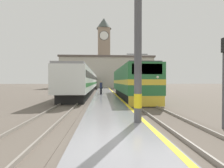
{
  "coord_description": "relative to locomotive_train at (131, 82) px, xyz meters",
  "views": [
    {
      "loc": [
        -0.54,
        -4.88,
        2.01
      ],
      "look_at": [
        1.31,
        26.07,
        1.52
      ],
      "focal_mm": 28.0,
      "sensor_mm": 36.0,
      "label": 1
    }
  ],
  "objects": [
    {
      "name": "ground_plane",
      "position": [
        -2.87,
        14.63,
        -1.87
      ],
      "size": [
        200.0,
        200.0,
        0.0
      ],
      "primitive_type": "plane",
      "color": "#60564C"
    },
    {
      "name": "locomotive_train",
      "position": [
        0.0,
        0.0,
        0.0
      ],
      "size": [
        2.92,
        14.86,
        4.63
      ],
      "color": "black",
      "rests_on": "ground"
    },
    {
      "name": "platform",
      "position": [
        -2.87,
        9.63,
        -1.73
      ],
      "size": [
        2.9,
        140.0,
        0.28
      ],
      "color": "gray",
      "rests_on": "ground"
    },
    {
      "name": "rail_track_far",
      "position": [
        -6.17,
        9.63,
        -1.84
      ],
      "size": [
        2.84,
        140.0,
        0.16
      ],
      "color": "#60564C",
      "rests_on": "ground"
    },
    {
      "name": "station_building",
      "position": [
        -1.79,
        33.85,
        2.84
      ],
      "size": [
        27.6,
        10.12,
        9.39
      ],
      "color": "#B7B2A3",
      "rests_on": "ground"
    },
    {
      "name": "person_on_platform",
      "position": [
        -3.49,
        2.68,
        -0.65
      ],
      "size": [
        0.34,
        0.34,
        1.78
      ],
      "color": "#23232D",
      "rests_on": "platform"
    },
    {
      "name": "rail_track_near",
      "position": [
        0.0,
        9.63,
        -1.84
      ],
      "size": [
        2.84,
        140.0,
        0.16
      ],
      "color": "#60564C",
      "rests_on": "ground"
    },
    {
      "name": "catenary_mast",
      "position": [
        -1.84,
        -12.97,
        2.38
      ],
      "size": [
        2.2,
        0.34,
        8.16
      ],
      "color": "#4C4C51",
      "rests_on": "platform"
    },
    {
      "name": "clock_tower",
      "position": [
        -2.52,
        44.02,
        11.58
      ],
      "size": [
        5.45,
        5.45,
        25.17
      ],
      "color": "gray",
      "rests_on": "ground"
    },
    {
      "name": "passenger_train",
      "position": [
        -6.17,
        16.83,
        0.09
      ],
      "size": [
        2.92,
        46.12,
        3.62
      ],
      "color": "black",
      "rests_on": "ground"
    }
  ]
}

